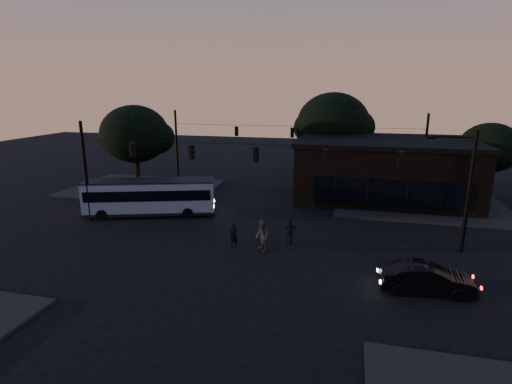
% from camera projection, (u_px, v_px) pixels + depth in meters
% --- Properties ---
extents(ground, '(120.00, 120.00, 0.00)m').
position_uv_depth(ground, '(240.00, 257.00, 23.76)').
color(ground, black).
rests_on(ground, ground).
extents(sidewalk_far_right, '(14.00, 10.00, 0.15)m').
position_uv_depth(sidewalk_far_right, '(419.00, 205.00, 34.19)').
color(sidewalk_far_right, black).
rests_on(sidewalk_far_right, ground).
extents(sidewalk_far_left, '(14.00, 10.00, 0.15)m').
position_uv_depth(sidewalk_far_left, '(144.00, 188.00, 40.10)').
color(sidewalk_far_left, black).
rests_on(sidewalk_far_left, ground).
extents(building, '(15.40, 10.41, 5.40)m').
position_uv_depth(building, '(384.00, 169.00, 36.07)').
color(building, black).
rests_on(building, ground).
extents(tree_behind, '(7.60, 7.60, 9.43)m').
position_uv_depth(tree_behind, '(333.00, 124.00, 42.01)').
color(tree_behind, black).
rests_on(tree_behind, ground).
extents(tree_right, '(5.20, 5.20, 6.86)m').
position_uv_depth(tree_right, '(489.00, 148.00, 35.46)').
color(tree_right, black).
rests_on(tree_right, ground).
extents(tree_left, '(6.40, 6.40, 8.30)m').
position_uv_depth(tree_left, '(135.00, 134.00, 37.79)').
color(tree_left, black).
rests_on(tree_left, ground).
extents(signal_rig_near, '(26.24, 0.30, 7.50)m').
position_uv_depth(signal_rig_near, '(256.00, 171.00, 26.41)').
color(signal_rig_near, black).
rests_on(signal_rig_near, ground).
extents(signal_rig_far, '(26.24, 0.30, 7.50)m').
position_uv_depth(signal_rig_far, '(292.00, 144.00, 41.54)').
color(signal_rig_far, black).
rests_on(signal_rig_far, ground).
extents(bus, '(10.30, 5.30, 2.83)m').
position_uv_depth(bus, '(150.00, 195.00, 31.38)').
color(bus, '#8190A5').
rests_on(bus, ground).
extents(car, '(4.47, 1.72, 1.45)m').
position_uv_depth(car, '(427.00, 278.00, 19.47)').
color(car, black).
rests_on(car, ground).
extents(pedestrian_a, '(0.68, 0.61, 1.57)m').
position_uv_depth(pedestrian_a, '(234.00, 235.00, 25.07)').
color(pedestrian_a, black).
rests_on(pedestrian_a, ground).
extents(pedestrian_b, '(1.15, 1.18, 1.92)m').
position_uv_depth(pedestrian_b, '(262.00, 236.00, 24.43)').
color(pedestrian_b, '#403C3A').
rests_on(pedestrian_b, ground).
extents(pedestrian_c, '(1.09, 0.69, 1.72)m').
position_uv_depth(pedestrian_c, '(290.00, 231.00, 25.54)').
color(pedestrian_c, black).
rests_on(pedestrian_c, ground).
extents(pedestrian_d, '(1.16, 0.97, 1.56)m').
position_uv_depth(pedestrian_d, '(263.00, 230.00, 25.98)').
color(pedestrian_d, black).
rests_on(pedestrian_d, ground).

